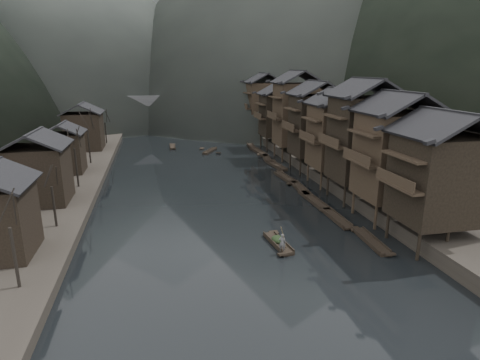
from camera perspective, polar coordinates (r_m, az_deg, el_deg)
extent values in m
plane|color=black|center=(41.85, -1.05, -6.80)|extent=(300.00, 300.00, 0.00)
cube|color=#2D2823|center=(89.97, 16.34, 5.43)|extent=(40.00, 200.00, 1.80)
cube|color=#2D2823|center=(84.18, -30.99, 2.92)|extent=(40.00, 200.00, 1.20)
cylinder|color=black|center=(37.92, 24.06, -8.59)|extent=(0.30, 0.30, 2.90)
cylinder|color=black|center=(41.54, 20.24, -6.07)|extent=(0.30, 0.30, 2.90)
cylinder|color=black|center=(39.54, 27.33, -8.01)|extent=(0.30, 0.30, 2.90)
cylinder|color=black|center=(43.03, 23.37, -5.65)|extent=(0.30, 0.30, 2.90)
cube|color=black|center=(39.91, 26.53, 0.18)|extent=(7.00, 6.00, 7.75)
cube|color=#33271C|center=(37.68, 21.67, -0.72)|extent=(1.20, 5.70, 0.25)
cylinder|color=#33271C|center=(43.28, 18.72, -5.05)|extent=(0.30, 0.30, 2.90)
cylinder|color=#33271C|center=(47.20, 15.81, -3.07)|extent=(0.30, 0.30, 2.90)
cylinder|color=#33271C|center=(44.71, 21.78, -4.69)|extent=(0.30, 0.30, 2.90)
cylinder|color=#33271C|center=(48.51, 18.70, -2.81)|extent=(0.30, 0.30, 2.90)
cube|color=#33271C|center=(45.28, 21.23, 3.24)|extent=(7.00, 6.00, 8.94)
cube|color=#33271C|center=(43.34, 16.73, 2.52)|extent=(1.20, 5.70, 0.25)
cylinder|color=black|center=(49.05, 14.64, -2.27)|extent=(0.30, 0.30, 2.90)
cylinder|color=black|center=(53.18, 12.37, -0.72)|extent=(0.30, 0.30, 2.90)
cylinder|color=black|center=(50.31, 17.45, -2.04)|extent=(0.30, 0.30, 2.90)
cylinder|color=black|center=(54.35, 15.02, -0.54)|extent=(0.30, 0.30, 2.90)
cube|color=black|center=(51.06, 17.08, 5.58)|extent=(7.00, 6.00, 10.07)
cube|color=#33271C|center=(49.35, 12.94, 4.95)|extent=(1.20, 5.70, 0.25)
cylinder|color=#33271C|center=(55.11, 11.45, -0.09)|extent=(0.30, 0.30, 2.90)
cylinder|color=#33271C|center=(59.38, 9.64, 1.15)|extent=(0.30, 0.30, 2.90)
cylinder|color=#33271C|center=(56.23, 14.03, 0.07)|extent=(0.30, 0.30, 2.90)
cylinder|color=#33271C|center=(60.43, 12.07, 1.28)|extent=(0.30, 0.30, 2.90)
cube|color=#33271C|center=(57.31, 13.68, 6.10)|extent=(7.00, 6.00, 8.55)
cube|color=#33271C|center=(55.79, 9.92, 5.61)|extent=(1.20, 5.70, 0.25)
cylinder|color=black|center=(62.27, 8.58, 1.88)|extent=(0.30, 0.30, 2.90)
cylinder|color=black|center=(66.66, 7.15, 2.85)|extent=(0.30, 0.30, 2.90)
cylinder|color=black|center=(63.27, 10.91, 1.99)|extent=(0.30, 0.30, 2.90)
cylinder|color=black|center=(67.60, 9.36, 2.94)|extent=(0.30, 0.30, 2.90)
cube|color=black|center=(64.48, 10.66, 7.65)|extent=(7.00, 6.00, 9.30)
cube|color=#33271C|center=(63.13, 7.25, 7.20)|extent=(1.20, 5.70, 0.25)
cylinder|color=#33271C|center=(70.55, 6.05, 3.60)|extent=(0.30, 0.30, 2.90)
cylinder|color=#33271C|center=(75.03, 4.92, 4.36)|extent=(0.30, 0.30, 2.90)
cylinder|color=#33271C|center=(71.43, 8.15, 3.68)|extent=(0.30, 0.30, 2.90)
cylinder|color=#33271C|center=(75.86, 6.92, 4.43)|extent=(0.30, 0.30, 2.90)
cube|color=#33271C|center=(72.71, 7.97, 9.24)|extent=(7.00, 6.00, 10.77)
cube|color=#33271C|center=(71.53, 4.90, 8.79)|extent=(1.20, 5.70, 0.25)
cylinder|color=black|center=(79.93, 3.85, 5.09)|extent=(0.30, 0.30, 2.90)
cylinder|color=black|center=(84.48, 2.97, 5.68)|extent=(0.30, 0.30, 2.90)
cylinder|color=black|center=(80.71, 5.74, 5.15)|extent=(0.30, 0.30, 2.90)
cylinder|color=black|center=(85.22, 4.76, 5.74)|extent=(0.30, 0.30, 2.90)
cube|color=black|center=(82.27, 5.57, 9.16)|extent=(7.00, 6.00, 8.18)
cube|color=#33271C|center=(81.22, 2.83, 8.83)|extent=(1.20, 5.70, 0.25)
cylinder|color=#33271C|center=(91.35, 1.81, 6.46)|extent=(0.30, 0.30, 2.90)
cylinder|color=#33271C|center=(95.96, 1.12, 6.92)|extent=(0.30, 0.30, 2.90)
cylinder|color=#33271C|center=(92.04, 3.48, 6.51)|extent=(0.30, 0.30, 2.90)
cylinder|color=#33271C|center=(96.62, 2.72, 6.96)|extent=(0.30, 0.30, 2.90)
cube|color=#33271C|center=(93.64, 3.36, 10.56)|extent=(7.00, 6.00, 10.02)
cube|color=#33271C|center=(92.71, 0.93, 10.23)|extent=(1.20, 5.70, 0.25)
cube|color=black|center=(51.09, -26.61, 0.93)|extent=(6.00, 6.00, 6.50)
cube|color=black|center=(64.48, -23.63, 3.75)|extent=(5.00, 5.00, 5.80)
cube|color=black|center=(81.86, -21.28, 6.65)|extent=(6.50, 6.50, 6.80)
cylinder|color=black|center=(32.33, -28.76, -9.22)|extent=(0.24, 0.24, 4.54)
cylinder|color=black|center=(42.89, -24.50, -3.12)|extent=(0.24, 0.24, 4.05)
cylinder|color=black|center=(55.97, -21.67, 1.94)|extent=(0.24, 0.24, 5.12)
cylinder|color=black|center=(69.46, -19.89, 4.72)|extent=(0.24, 0.24, 5.34)
cylinder|color=black|center=(87.16, -18.36, 6.55)|extent=(0.24, 0.24, 4.20)
cube|color=black|center=(40.37, 18.09, -8.27)|extent=(1.39, 6.09, 0.30)
cube|color=black|center=(40.30, 18.11, -8.03)|extent=(1.44, 5.97, 0.10)
cube|color=black|center=(42.57, 16.02, -6.62)|extent=(0.97, 0.79, 0.33)
cube|color=black|center=(38.16, 20.46, -9.71)|extent=(0.97, 0.79, 0.33)
cube|color=black|center=(45.23, 13.46, -5.28)|extent=(1.13, 6.20, 0.30)
cube|color=black|center=(45.16, 13.48, -5.07)|extent=(1.18, 6.08, 0.10)
cube|color=black|center=(47.71, 11.98, -3.89)|extent=(0.94, 0.77, 0.33)
cube|color=black|center=(42.70, 15.15, -6.48)|extent=(0.94, 0.77, 0.33)
cube|color=black|center=(50.44, 10.38, -2.89)|extent=(1.36, 7.71, 0.30)
cube|color=black|center=(50.38, 10.39, -2.69)|extent=(1.41, 7.56, 0.10)
cube|color=black|center=(53.69, 9.04, -1.51)|extent=(0.97, 0.97, 0.37)
cube|color=black|center=(47.16, 11.92, -4.12)|extent=(0.97, 0.97, 0.37)
cube|color=black|center=(55.14, 8.49, -1.18)|extent=(1.42, 6.78, 0.30)
cube|color=black|center=(55.08, 8.50, -1.00)|extent=(1.47, 6.65, 0.10)
cube|color=black|center=(57.96, 7.25, -0.15)|extent=(0.97, 0.87, 0.34)
cube|color=black|center=(52.28, 9.88, -2.03)|extent=(0.97, 0.87, 0.34)
cube|color=black|center=(59.98, 6.45, 0.28)|extent=(1.68, 6.64, 0.30)
cube|color=black|center=(59.93, 6.45, 0.45)|extent=(1.73, 6.51, 0.10)
cube|color=black|center=(62.91, 5.80, 1.17)|extent=(1.00, 0.89, 0.34)
cube|color=black|center=(56.99, 7.16, -0.42)|extent=(1.00, 0.89, 0.34)
cube|color=black|center=(67.32, 5.15, 2.03)|extent=(1.96, 6.91, 0.30)
cube|color=black|center=(67.27, 5.16, 2.18)|extent=(2.00, 6.79, 0.10)
cube|color=black|center=(70.43, 4.71, 2.78)|extent=(1.03, 0.95, 0.35)
cube|color=black|center=(64.15, 5.64, 1.46)|extent=(1.03, 0.95, 0.35)
cube|color=black|center=(72.80, 3.75, 3.11)|extent=(1.91, 6.54, 0.30)
cube|color=black|center=(72.76, 3.75, 3.25)|extent=(1.94, 6.42, 0.10)
cube|color=black|center=(75.56, 2.84, 3.70)|extent=(1.03, 0.91, 0.34)
cube|color=black|center=(70.00, 4.74, 2.69)|extent=(1.03, 0.91, 0.34)
cube|color=black|center=(77.46, 2.85, 3.90)|extent=(1.59, 7.63, 0.30)
cube|color=black|center=(77.43, 2.85, 4.03)|extent=(1.64, 7.48, 0.10)
cube|color=black|center=(80.93, 2.36, 4.52)|extent=(0.99, 0.99, 0.36)
cube|color=black|center=(73.95, 3.38, 3.43)|extent=(0.99, 0.99, 0.36)
cube|color=black|center=(84.37, 1.54, 4.89)|extent=(1.72, 7.18, 0.30)
cube|color=black|center=(84.34, 1.54, 5.01)|extent=(1.76, 7.04, 0.10)
cube|color=black|center=(87.53, 0.83, 5.39)|extent=(1.01, 0.95, 0.35)
cube|color=black|center=(81.18, 2.30, 4.55)|extent=(1.01, 0.95, 0.35)
cube|color=black|center=(79.34, -4.31, 4.15)|extent=(3.61, 5.50, 0.30)
cube|color=black|center=(79.30, -4.31, 4.28)|extent=(3.60, 5.43, 0.10)
cube|color=black|center=(81.50, -5.46, 4.54)|extent=(1.09, 1.03, 0.32)
cube|color=black|center=(77.16, -3.10, 3.95)|extent=(1.09, 1.03, 0.32)
cube|color=black|center=(84.52, -9.56, 4.70)|extent=(1.27, 4.84, 0.30)
cube|color=black|center=(84.48, -9.56, 4.82)|extent=(1.31, 4.75, 0.10)
cube|color=black|center=(86.74, -9.72, 5.07)|extent=(0.88, 0.65, 0.30)
cube|color=black|center=(82.24, -9.39, 4.50)|extent=(0.88, 0.65, 0.30)
cube|color=black|center=(97.95, -4.03, 6.38)|extent=(2.72, 5.00, 0.30)
cube|color=black|center=(97.92, -4.04, 6.48)|extent=(2.74, 4.92, 0.10)
cube|color=black|center=(99.99, -4.71, 6.64)|extent=(1.02, 0.89, 0.30)
cube|color=black|center=(95.87, -3.34, 6.27)|extent=(1.02, 0.89, 0.30)
cube|color=#4C4C4F|center=(110.56, -8.30, 11.01)|extent=(40.00, 6.00, 1.60)
cube|color=#4C4C4F|center=(107.77, -8.23, 11.59)|extent=(40.00, 0.50, 1.00)
cube|color=#4C4C4F|center=(113.15, -8.43, 11.77)|extent=(40.00, 0.50, 1.00)
cube|color=#4C4C4F|center=(110.92, -15.53, 8.54)|extent=(3.20, 6.00, 6.40)
cube|color=#4C4C4F|center=(110.75, -10.57, 8.84)|extent=(3.20, 6.00, 6.40)
cube|color=#4C4C4F|center=(111.33, -5.88, 9.05)|extent=(3.20, 6.00, 6.40)
cube|color=#4C4C4F|center=(112.73, -1.02, 9.21)|extent=(3.20, 6.00, 6.40)
cube|color=black|center=(38.13, 5.44, -8.97)|extent=(1.62, 5.00, 0.30)
cube|color=black|center=(38.05, 5.45, -8.72)|extent=(1.66, 4.91, 0.10)
cube|color=black|center=(40.18, 4.82, -7.40)|extent=(0.97, 0.71, 0.30)
cube|color=black|center=(35.98, 6.15, -10.32)|extent=(0.97, 0.71, 0.30)
ellipsoid|color=black|center=(38.08, 5.39, -7.94)|extent=(1.17, 1.54, 0.70)
imported|color=#5E5E61|center=(35.98, 6.04, -8.53)|extent=(0.75, 0.67, 1.74)
cylinder|color=#8C7A51|center=(35.02, 6.48, -4.47)|extent=(1.59, 2.47, 3.66)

